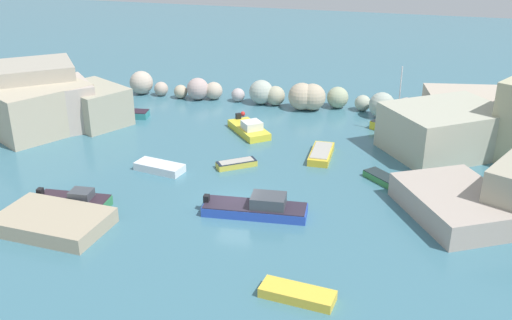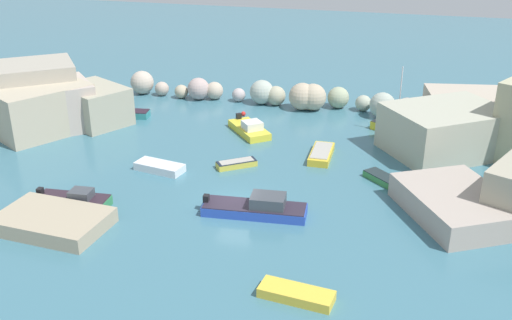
# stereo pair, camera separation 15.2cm
# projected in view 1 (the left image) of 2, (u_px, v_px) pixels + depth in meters

# --- Properties ---
(cove_water) EXTENTS (160.00, 160.00, 0.00)m
(cove_water) POSITION_uv_depth(u_px,v_px,m) (236.00, 204.00, 40.20)
(cove_water) COLOR teal
(cove_water) RESTS_ON ground
(cliff_headland_left) EXTENTS (23.28, 21.62, 5.43)m
(cliff_headland_left) POSITION_uv_depth(u_px,v_px,m) (18.00, 102.00, 54.18)
(cliff_headland_left) COLOR #A8A090
(cliff_headland_left) RESTS_ON ground
(rock_breakwater) EXTENTS (31.37, 4.07, 2.67)m
(rock_breakwater) POSITION_uv_depth(u_px,v_px,m) (278.00, 95.00, 59.14)
(rock_breakwater) COLOR #C2B2A0
(rock_breakwater) RESTS_ON ground
(stone_dock) EXTENTS (7.00, 4.75, 0.98)m
(stone_dock) POSITION_uv_depth(u_px,v_px,m) (53.00, 222.00, 36.94)
(stone_dock) COLOR tan
(stone_dock) RESTS_ON ground
(channel_buoy) EXTENTS (0.44, 0.44, 0.44)m
(channel_buoy) POSITION_uv_depth(u_px,v_px,m) (243.00, 114.00, 56.68)
(channel_buoy) COLOR red
(channel_buoy) RESTS_ON cove_water
(moored_boat_0) EXTENTS (5.02, 2.16, 1.28)m
(moored_boat_0) POSITION_uv_depth(u_px,v_px,m) (74.00, 201.00, 39.60)
(moored_boat_0) COLOR #338350
(moored_boat_0) RESTS_ON cove_water
(moored_boat_1) EXTENTS (4.76, 3.59, 6.05)m
(moored_boat_1) POSITION_uv_depth(u_px,v_px,m) (396.00, 129.00, 52.33)
(moored_boat_1) COLOR yellow
(moored_boat_1) RESTS_ON cove_water
(moored_boat_2) EXTENTS (4.74, 5.09, 1.30)m
(moored_boat_2) POSITION_uv_depth(u_px,v_px,m) (249.00, 129.00, 52.27)
(moored_boat_2) COLOR yellow
(moored_boat_2) RESTS_ON cove_water
(moored_boat_3) EXTENTS (3.37, 3.25, 0.51)m
(moored_boat_3) POSITION_uv_depth(u_px,v_px,m) (385.00, 179.00, 43.12)
(moored_boat_3) COLOR #3C8944
(moored_boat_3) RESTS_ON cove_water
(moored_boat_4) EXTENTS (3.19, 1.78, 0.66)m
(moored_boat_4) POSITION_uv_depth(u_px,v_px,m) (132.00, 114.00, 56.30)
(moored_boat_4) COLOR teal
(moored_boat_4) RESTS_ON cove_water
(moored_boat_5) EXTENTS (3.98, 2.20, 0.60)m
(moored_boat_5) POSITION_uv_depth(u_px,v_px,m) (160.00, 167.00, 45.00)
(moored_boat_5) COLOR white
(moored_boat_5) RESTS_ON cove_water
(moored_boat_6) EXTENTS (3.09, 2.67, 0.52)m
(moored_boat_6) POSITION_uv_depth(u_px,v_px,m) (236.00, 164.00, 45.70)
(moored_boat_6) COLOR gold
(moored_boat_6) RESTS_ON cove_water
(moored_boat_7) EXTENTS (4.01, 1.83, 0.54)m
(moored_boat_7) POSITION_uv_depth(u_px,v_px,m) (297.00, 294.00, 30.45)
(moored_boat_7) COLOR yellow
(moored_boat_7) RESTS_ON cove_water
(moored_boat_8) EXTENTS (6.92, 2.56, 1.46)m
(moored_boat_8) POSITION_uv_depth(u_px,v_px,m) (258.00, 208.00, 38.58)
(moored_boat_8) COLOR blue
(moored_boat_8) RESTS_ON cove_water
(moored_boat_9) EXTENTS (1.67, 4.15, 0.64)m
(moored_boat_9) POSITION_uv_depth(u_px,v_px,m) (321.00, 154.00, 47.40)
(moored_boat_9) COLOR yellow
(moored_boat_9) RESTS_ON cove_water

